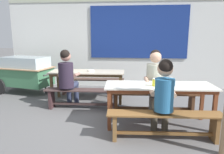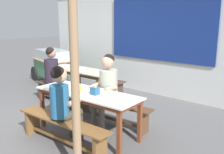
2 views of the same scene
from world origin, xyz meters
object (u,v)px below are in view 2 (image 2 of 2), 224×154
(food_cart, at_px, (53,64))
(person_near_front, at_px, (63,100))
(dining_table_near, at_px, (87,96))
(bench_near_back, at_px, (109,108))
(bench_far_front, at_px, (62,93))
(person_left_back_turned, at_px, (54,71))
(dining_table_far, at_px, (80,72))
(wooden_support_post, at_px, (75,93))
(person_right_near_table, at_px, (107,85))
(bench_far_back, at_px, (96,83))
(condiment_jar, at_px, (79,88))
(soup_bowl, at_px, (82,69))
(tissue_box, at_px, (95,91))
(bench_near_front, at_px, (62,128))

(food_cart, bearing_deg, person_near_front, -33.83)
(dining_table_near, distance_m, bench_near_back, 0.67)
(bench_far_front, relative_size, person_left_back_turned, 1.28)
(bench_near_back, distance_m, person_near_front, 1.14)
(dining_table_far, bearing_deg, wooden_support_post, -42.60)
(person_near_front, bearing_deg, person_right_near_table, 91.54)
(wooden_support_post, bearing_deg, person_left_back_turned, 148.49)
(bench_far_back, bearing_deg, bench_far_front, -88.18)
(food_cart, distance_m, condiment_jar, 3.82)
(food_cart, distance_m, soup_bowl, 2.03)
(bench_far_front, relative_size, bench_near_back, 0.92)
(person_left_back_turned, bearing_deg, food_cart, 145.03)
(person_right_near_table, distance_m, person_near_front, 1.00)
(bench_far_back, xyz_separation_m, condiment_jar, (1.48, -1.89, 0.51))
(dining_table_near, height_order, person_left_back_turned, person_left_back_turned)
(bench_far_back, relative_size, person_right_near_table, 1.34)
(bench_far_front, height_order, soup_bowl, soup_bowl)
(food_cart, distance_m, wooden_support_post, 5.00)
(person_left_back_turned, xyz_separation_m, wooden_support_post, (2.65, -1.63, 0.34))
(bench_far_back, distance_m, wooden_support_post, 3.66)
(tissue_box, bearing_deg, person_right_near_table, 112.76)
(dining_table_far, bearing_deg, bench_far_back, 91.82)
(person_right_near_table, bearing_deg, dining_table_near, -87.25)
(bench_near_back, bearing_deg, bench_far_front, 175.93)
(dining_table_far, relative_size, tissue_box, 12.46)
(dining_table_near, distance_m, wooden_support_post, 1.26)
(person_left_back_turned, bearing_deg, dining_table_far, 57.19)
(bench_far_back, xyz_separation_m, person_near_front, (1.57, -2.29, 0.43))
(person_right_near_table, distance_m, condiment_jar, 0.60)
(dining_table_far, distance_m, person_near_front, 2.33)
(bench_near_front, bearing_deg, wooden_support_post, -24.83)
(bench_near_back, relative_size, person_near_front, 1.43)
(bench_far_front, height_order, person_near_front, person_near_front)
(bench_far_back, relative_size, soup_bowl, 10.13)
(dining_table_far, height_order, person_near_front, person_near_front)
(bench_near_back, bearing_deg, person_left_back_turned, 175.07)
(dining_table_near, bearing_deg, bench_near_front, -86.85)
(person_left_back_turned, bearing_deg, soup_bowl, 51.53)
(food_cart, xyz_separation_m, soup_bowl, (1.94, -0.55, 0.17))
(bench_far_back, distance_m, tissue_box, 2.58)
(dining_table_near, distance_m, bench_far_front, 1.72)
(bench_near_back, bearing_deg, soup_bowl, 154.78)
(dining_table_far, relative_size, bench_far_front, 1.08)
(bench_near_back, height_order, food_cart, food_cart)
(food_cart, height_order, person_right_near_table, person_right_near_table)
(bench_far_front, xyz_separation_m, soup_bowl, (0.06, 0.57, 0.47))
(dining_table_far, height_order, soup_bowl, soup_bowl)
(dining_table_far, bearing_deg, tissue_box, -35.46)
(soup_bowl, bearing_deg, bench_near_front, -50.21)
(bench_near_back, relative_size, wooden_support_post, 0.84)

